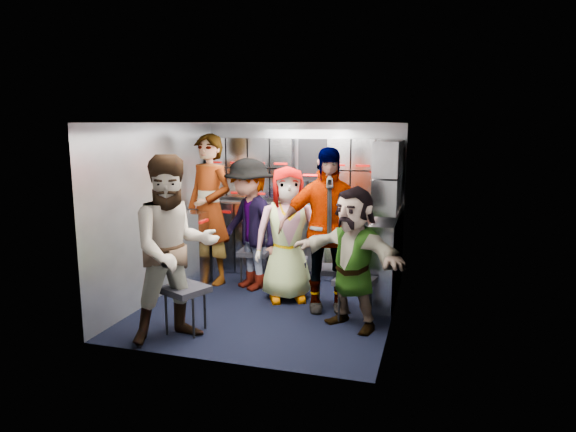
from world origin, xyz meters
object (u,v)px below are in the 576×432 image
(jump_seat_center, at_px, (292,263))
(attendant_arc_e, at_px, (353,258))
(jump_seat_mid_right, at_px, (329,271))
(attendant_standing, at_px, (209,209))
(attendant_arc_b, at_px, (249,224))
(jump_seat_near_left, at_px, (185,292))
(attendant_arc_a, at_px, (174,249))
(attendant_arc_d, at_px, (326,230))
(attendant_arc_c, at_px, (287,234))
(jump_seat_near_right, at_px, (355,283))
(jump_seat_mid_left, at_px, (255,254))

(jump_seat_center, height_order, attendant_arc_e, attendant_arc_e)
(jump_seat_mid_right, distance_m, attendant_standing, 1.83)
(jump_seat_center, relative_size, attendant_arc_b, 0.27)
(jump_seat_mid_right, bearing_deg, jump_seat_near_left, -134.58)
(jump_seat_center, height_order, jump_seat_mid_right, jump_seat_center)
(attendant_arc_a, height_order, attendant_arc_d, attendant_arc_d)
(jump_seat_near_left, distance_m, attendant_arc_e, 1.74)
(jump_seat_center, distance_m, attendant_arc_d, 0.82)
(attendant_arc_c, bearing_deg, jump_seat_mid_right, -24.38)
(jump_seat_near_left, distance_m, jump_seat_near_right, 1.78)
(jump_seat_mid_right, height_order, attendant_standing, attendant_standing)
(jump_seat_center, distance_m, attendant_standing, 1.33)
(attendant_arc_a, xyz_separation_m, attendant_arc_d, (1.22, 1.23, 0.02))
(jump_seat_near_left, bearing_deg, attendant_standing, 106.21)
(jump_seat_mid_left, distance_m, attendant_arc_a, 1.95)
(jump_seat_mid_left, relative_size, attendant_standing, 0.23)
(jump_seat_mid_right, distance_m, attendant_arc_a, 1.94)
(jump_seat_mid_left, bearing_deg, attendant_arc_d, -30.52)
(jump_seat_mid_left, xyz_separation_m, attendant_standing, (-0.59, -0.08, 0.58))
(attendant_arc_a, distance_m, attendant_arc_d, 1.73)
(jump_seat_mid_left, relative_size, jump_seat_near_right, 0.98)
(jump_seat_mid_right, bearing_deg, jump_seat_mid_left, 156.97)
(attendant_arc_d, bearing_deg, jump_seat_near_left, -156.80)
(attendant_arc_b, bearing_deg, jump_seat_near_right, 7.32)
(jump_seat_near_left, relative_size, attendant_arc_a, 0.29)
(jump_seat_near_right, bearing_deg, jump_seat_mid_left, 148.34)
(attendant_arc_b, bearing_deg, jump_seat_mid_right, 19.02)
(jump_seat_mid_left, height_order, attendant_arc_d, attendant_arc_d)
(jump_seat_mid_left, xyz_separation_m, attendant_arc_d, (1.09, -0.65, 0.52))
(attendant_arc_a, bearing_deg, jump_seat_center, 21.85)
(jump_seat_center, bearing_deg, attendant_arc_d, -35.91)
(attendant_arc_b, height_order, attendant_arc_c, attendant_arc_b)
(jump_seat_near_left, xyz_separation_m, attendant_arc_b, (0.12, 1.52, 0.41))
(jump_seat_near_left, height_order, attendant_arc_a, attendant_arc_a)
(attendant_arc_a, relative_size, attendant_arc_c, 1.13)
(jump_seat_center, relative_size, attendant_arc_d, 0.24)
(attendant_arc_e, bearing_deg, attendant_standing, -178.57)
(attendant_arc_a, distance_m, attendant_arc_e, 1.79)
(attendant_standing, bearing_deg, attendant_arc_e, -6.88)
(attendant_arc_a, bearing_deg, attendant_arc_e, -17.88)
(jump_seat_mid_left, xyz_separation_m, attendant_arc_e, (1.47, -1.09, 0.33))
(attendant_arc_a, distance_m, attendant_arc_b, 1.71)
(jump_seat_near_left, xyz_separation_m, jump_seat_mid_left, (0.12, 1.70, -0.02))
(attendant_arc_c, bearing_deg, jump_seat_center, 66.53)
(attendant_arc_b, distance_m, attendant_arc_e, 1.73)
(jump_seat_near_right, height_order, attendant_arc_e, attendant_arc_e)
(attendant_arc_c, bearing_deg, attendant_arc_d, -43.77)
(jump_seat_mid_right, relative_size, attendant_arc_e, 0.30)
(attendant_standing, bearing_deg, attendant_arc_d, 0.58)
(jump_seat_mid_left, height_order, jump_seat_center, jump_seat_mid_left)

